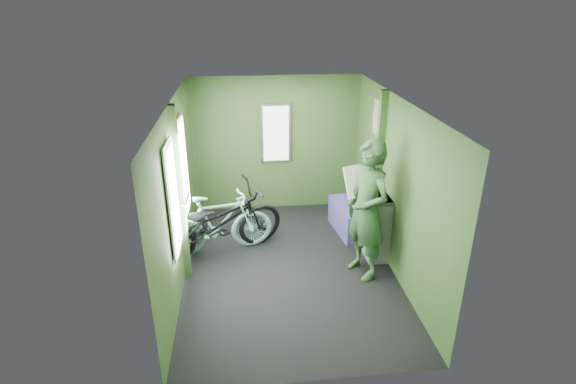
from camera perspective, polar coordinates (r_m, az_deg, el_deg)
The scene contains 6 objects.
room at distance 5.66m, azimuth -0.31°, elevation 2.86°, with size 4.00×4.02×2.31m.
bicycle_black at distance 6.64m, azimuth -8.66°, elevation -7.91°, with size 0.69×1.97×1.04m, color black.
bicycle_mint at distance 6.71m, azimuth -8.56°, elevation -7.55°, with size 0.44×1.57×0.94m, color #86D2BA.
passenger at distance 5.81m, azimuth 10.02°, elevation -2.34°, with size 0.68×0.81×1.86m.
waste_box at distance 6.40m, azimuth 11.28°, elevation -4.52°, with size 0.28×0.39×0.94m, color gray.
bench_seat at distance 7.16m, azimuth 8.42°, elevation -2.85°, with size 0.62×0.97×0.96m.
Camera 1 is at (-0.57, -5.23, 3.43)m, focal length 28.00 mm.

